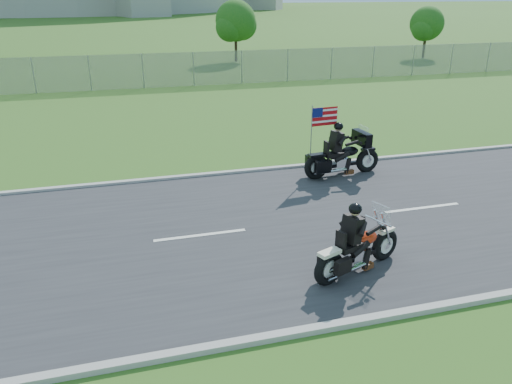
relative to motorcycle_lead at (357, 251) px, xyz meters
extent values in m
plane|color=#33561A|center=(-0.85, 2.45, -0.51)|extent=(420.00, 420.00, 0.00)
cube|color=#28282B|center=(-0.85, 2.45, -0.49)|extent=(120.00, 8.00, 0.04)
cube|color=#9E9B93|center=(-0.85, 6.50, -0.46)|extent=(120.00, 0.18, 0.12)
cube|color=#9E9B93|center=(-0.85, -1.60, -0.46)|extent=(120.00, 0.18, 0.12)
cube|color=gray|center=(-5.85, 22.45, 0.49)|extent=(60.00, 0.03, 2.00)
cylinder|color=#382316|center=(5.15, 32.45, 0.75)|extent=(0.22, 0.22, 2.52)
sphere|color=#1C5416|center=(5.15, 32.45, 2.64)|extent=(3.20, 3.20, 3.20)
sphere|color=#1C5416|center=(5.79, 32.93, 2.28)|extent=(2.40, 2.40, 2.40)
sphere|color=#1C5416|center=(4.59, 32.05, 2.19)|extent=(2.24, 2.24, 2.24)
cylinder|color=#382316|center=(21.15, 30.45, 0.61)|extent=(0.22, 0.22, 2.24)
sphere|color=#1C5416|center=(21.15, 30.45, 2.29)|extent=(2.80, 2.80, 2.80)
sphere|color=#1C5416|center=(21.71, 30.87, 1.97)|extent=(2.10, 2.10, 2.10)
sphere|color=#1C5416|center=(20.66, 30.10, 1.89)|extent=(1.96, 1.96, 1.96)
torus|color=black|center=(0.81, 0.31, -0.14)|extent=(0.74, 0.42, 0.73)
torus|color=black|center=(-0.74, -0.28, -0.14)|extent=(0.74, 0.42, 0.73)
ellipsoid|color=red|center=(0.24, 0.09, 0.21)|extent=(0.62, 0.49, 0.27)
cube|color=black|center=(-0.24, -0.09, 0.18)|extent=(0.61, 0.47, 0.12)
cube|color=black|center=(-0.19, -0.07, 0.56)|extent=(0.36, 0.45, 0.54)
sphere|color=black|center=(-0.15, -0.06, 0.98)|extent=(0.34, 0.34, 0.26)
cube|color=silver|center=(0.60, 0.23, 0.69)|extent=(0.20, 0.43, 0.39)
torus|color=black|center=(3.06, 5.50, -0.11)|extent=(0.81, 0.27, 0.79)
torus|color=black|center=(1.25, 5.33, -0.11)|extent=(0.81, 0.27, 0.79)
ellipsoid|color=black|center=(2.39, 5.44, 0.28)|extent=(0.63, 0.40, 0.30)
cube|color=black|center=(1.83, 5.38, 0.24)|extent=(0.62, 0.38, 0.13)
cube|color=black|center=(1.89, 5.39, 0.65)|extent=(0.30, 0.45, 0.59)
sphere|color=black|center=(1.94, 5.39, 1.11)|extent=(0.32, 0.32, 0.29)
cube|color=black|center=(2.79, 5.48, 0.65)|extent=(0.32, 0.87, 0.43)
cube|color=#B70C11|center=(1.55, 5.57, 1.40)|extent=(0.85, 0.10, 0.56)
camera|label=1|loc=(-4.39, -8.11, 4.96)|focal=35.00mm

